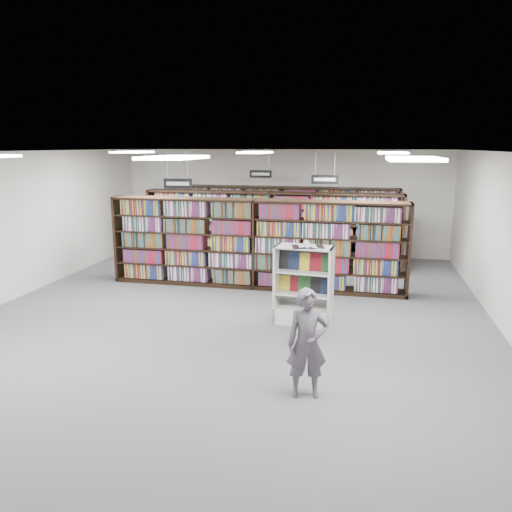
% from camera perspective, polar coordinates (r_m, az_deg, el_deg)
% --- Properties ---
extents(floor, '(12.00, 12.00, 0.00)m').
position_cam_1_polar(floor, '(10.12, -2.49, -6.60)').
color(floor, '#49494E').
rests_on(floor, ground).
extents(ceiling, '(10.00, 12.00, 0.10)m').
position_cam_1_polar(ceiling, '(9.57, -2.67, 11.82)').
color(ceiling, white).
rests_on(ceiling, wall_back).
extents(wall_back, '(10.00, 0.10, 3.20)m').
position_cam_1_polar(wall_back, '(15.54, 3.09, 6.17)').
color(wall_back, silver).
rests_on(wall_back, ground).
extents(wall_front, '(10.00, 0.10, 3.20)m').
position_cam_1_polar(wall_front, '(4.41, -23.23, -11.41)').
color(wall_front, silver).
rests_on(wall_front, ground).
extents(wall_left, '(0.10, 12.00, 3.20)m').
position_cam_1_polar(wall_left, '(12.00, -26.38, 3.00)').
color(wall_left, silver).
rests_on(wall_left, ground).
extents(wall_right, '(0.10, 12.00, 3.20)m').
position_cam_1_polar(wall_right, '(9.74, 27.18, 0.99)').
color(wall_right, silver).
rests_on(wall_right, ground).
extents(bookshelf_row_near, '(7.00, 0.60, 2.10)m').
position_cam_1_polar(bookshelf_row_near, '(11.73, -0.06, 1.39)').
color(bookshelf_row_near, black).
rests_on(bookshelf_row_near, floor).
extents(bookshelf_row_mid, '(7.00, 0.60, 2.10)m').
position_cam_1_polar(bookshelf_row_mid, '(13.66, 1.72, 2.97)').
color(bookshelf_row_mid, black).
rests_on(bookshelf_row_mid, floor).
extents(bookshelf_row_far, '(7.00, 0.60, 2.10)m').
position_cam_1_polar(bookshelf_row_far, '(15.31, 2.89, 4.00)').
color(bookshelf_row_far, black).
rests_on(bookshelf_row_far, floor).
extents(aisle_sign_left, '(0.65, 0.02, 0.80)m').
position_cam_1_polar(aisle_sign_left, '(11.01, -8.93, 8.29)').
color(aisle_sign_left, '#B2B2B7').
rests_on(aisle_sign_left, ceiling).
extents(aisle_sign_right, '(0.65, 0.02, 0.80)m').
position_cam_1_polar(aisle_sign_right, '(12.31, 7.86, 8.75)').
color(aisle_sign_right, '#B2B2B7').
rests_on(aisle_sign_right, ceiling).
extents(aisle_sign_center, '(0.65, 0.02, 0.80)m').
position_cam_1_polar(aisle_sign_center, '(14.57, 0.53, 9.44)').
color(aisle_sign_center, '#B2B2B7').
rests_on(aisle_sign_center, ceiling).
extents(troffer_front_center, '(0.60, 1.20, 0.04)m').
position_cam_1_polar(troffer_front_center, '(6.71, -9.36, 11.04)').
color(troffer_front_center, white).
rests_on(troffer_front_center, ceiling).
extents(troffer_front_right, '(0.60, 1.20, 0.04)m').
position_cam_1_polar(troffer_front_right, '(6.27, 17.56, 10.54)').
color(troffer_front_right, white).
rests_on(troffer_front_right, ceiling).
extents(troffer_back_left, '(0.60, 1.20, 0.04)m').
position_cam_1_polar(troffer_back_left, '(12.50, -13.91, 11.45)').
color(troffer_back_left, white).
rests_on(troffer_back_left, ceiling).
extents(troffer_back_center, '(0.60, 1.20, 0.04)m').
position_cam_1_polar(troffer_back_center, '(11.51, -0.07, 11.75)').
color(troffer_back_center, white).
rests_on(troffer_back_center, ceiling).
extents(troffer_back_right, '(0.60, 1.20, 0.04)m').
position_cam_1_polar(troffer_back_right, '(11.26, 15.33, 11.30)').
color(troffer_back_right, white).
rests_on(troffer_back_right, ceiling).
extents(endcap_display, '(1.11, 0.63, 1.49)m').
position_cam_1_polar(endcap_display, '(9.54, 5.49, -4.71)').
color(endcap_display, silver).
rests_on(endcap_display, floor).
extents(open_book, '(0.63, 0.45, 0.13)m').
position_cam_1_polar(open_book, '(9.18, 5.91, 1.22)').
color(open_book, black).
rests_on(open_book, endcap_display).
extents(shopper, '(0.61, 0.47, 1.50)m').
position_cam_1_polar(shopper, '(6.74, 5.86, -9.92)').
color(shopper, '#504A55').
rests_on(shopper, floor).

